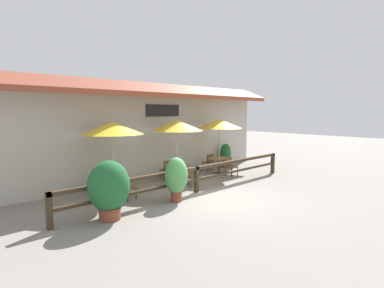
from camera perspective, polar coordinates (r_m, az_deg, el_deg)
name	(u,v)px	position (r m, az deg, el deg)	size (l,w,h in m)	color
ground_plane	(218,198)	(10.46, 4.92, -10.22)	(60.00, 60.00, 0.00)	gray
building_facade	(148,130)	(13.15, -8.43, 2.70)	(14.28, 1.49, 4.23)	#BCB7A8
patio_railing	(196,174)	(11.00, 0.86, -5.65)	(10.40, 0.14, 0.95)	#3D2D1E
patio_umbrella_near	(113,128)	(10.72, -14.87, 2.96)	(2.12, 2.12, 2.64)	#B7B2A8
dining_table_near	(114,178)	(10.96, -14.61, -6.34)	(1.03, 1.03, 0.76)	olive
chair_near_streetside	(126,185)	(10.37, -12.39, -7.71)	(0.50, 0.50, 0.86)	brown
chair_near_wallside	(106,178)	(11.67, -16.15, -6.25)	(0.51, 0.51, 0.86)	brown
patio_umbrella_middle	(177,126)	(12.26, -2.84, 3.54)	(2.12, 2.12, 2.64)	#B7B2A8
dining_table_middle	(177,168)	(12.47, -2.80, -4.64)	(1.03, 1.03, 0.76)	olive
chair_middle_streetside	(188,174)	(11.94, -0.67, -5.72)	(0.49, 0.49, 0.86)	brown
chair_middle_wallside	(167,169)	(13.04, -4.83, -4.73)	(0.50, 0.50, 0.86)	brown
patio_umbrella_far	(220,124)	(14.14, 5.26, 3.87)	(2.12, 2.12, 2.64)	#B7B2A8
dining_table_far	(219,161)	(14.33, 5.19, -3.24)	(1.03, 1.03, 0.76)	olive
chair_far_streetside	(231,166)	(13.86, 7.38, -4.10)	(0.44, 0.44, 0.86)	brown
chair_far_wallside	(209,162)	(14.86, 3.18, -3.36)	(0.50, 0.50, 0.86)	brown
potted_plant_broad_leaf	(109,188)	(8.52, -15.52, -8.07)	(1.16, 1.04, 1.64)	brown
potted_plant_small_flowering	(176,177)	(9.89, -3.02, -6.33)	(0.79, 0.71, 1.47)	brown
potted_plant_corner_fern	(226,156)	(15.98, 6.40, -2.22)	(0.60, 0.55, 1.26)	#9E4C33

